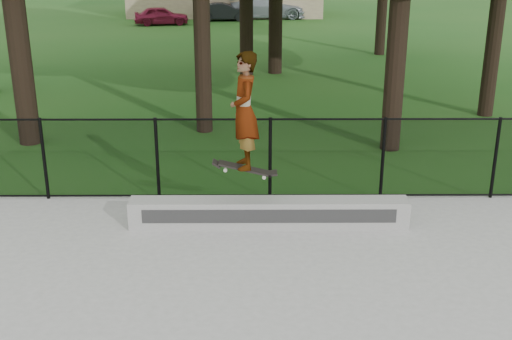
% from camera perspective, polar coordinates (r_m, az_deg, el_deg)
% --- Properties ---
extents(grind_ledge, '(4.51, 0.40, 0.46)m').
position_cam_1_polar(grind_ledge, '(10.42, 1.15, -3.81)').
color(grind_ledge, '#AEADA9').
rests_on(grind_ledge, concrete_slab).
extents(car_a, '(3.19, 1.73, 1.04)m').
position_cam_1_polar(car_a, '(37.63, -8.42, 13.42)').
color(car_a, maroon).
rests_on(car_a, ground).
extents(car_b, '(2.92, 1.27, 1.04)m').
position_cam_1_polar(car_b, '(39.36, -2.88, 13.86)').
color(car_b, black).
rests_on(car_b, ground).
extents(car_c, '(4.40, 2.07, 1.37)m').
position_cam_1_polar(car_c, '(40.43, 1.00, 14.27)').
color(car_c, '#939EA7').
rests_on(car_c, ground).
extents(skater_airborne, '(0.82, 0.72, 1.98)m').
position_cam_1_polar(skater_airborne, '(9.75, -1.04, 5.11)').
color(skater_airborne, black).
rests_on(skater_airborne, ground).
extents(chainlink_fence, '(16.06, 0.06, 1.50)m').
position_cam_1_polar(chainlink_fence, '(11.35, 1.26, 1.03)').
color(chainlink_fence, black).
rests_on(chainlink_fence, concrete_slab).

